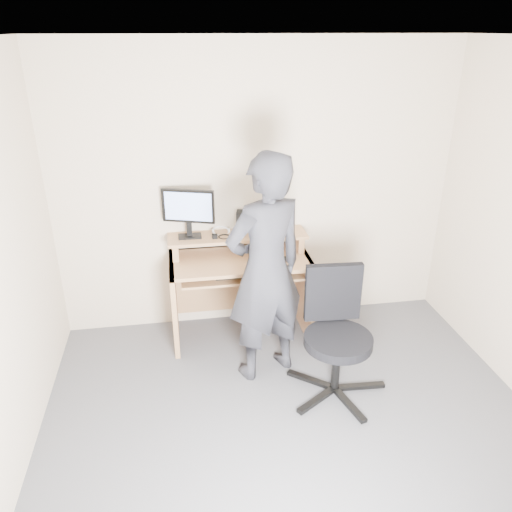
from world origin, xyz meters
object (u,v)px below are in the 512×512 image
object	(u,v)px
desk	(239,276)
person	(266,270)
monitor	(188,209)
office_chair	(336,329)

from	to	relation	value
desk	person	bearing A→B (deg)	-79.63
monitor	office_chair	world-z (taller)	monitor
office_chair	desk	bearing A→B (deg)	125.77
monitor	person	bearing A→B (deg)	-35.11
monitor	person	distance (m)	0.93
office_chair	person	bearing A→B (deg)	151.51
office_chair	person	size ratio (longest dim) A/B	0.53
monitor	person	world-z (taller)	person
desk	person	xyz separation A→B (m)	(0.12, -0.63, 0.35)
monitor	person	xyz separation A→B (m)	(0.53, -0.72, -0.26)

